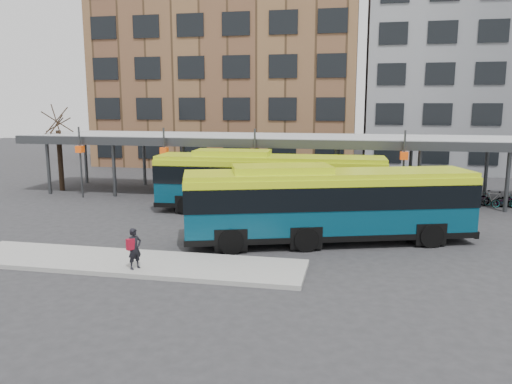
{
  "coord_description": "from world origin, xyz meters",
  "views": [
    {
      "loc": [
        3.18,
        -20.77,
        6.41
      ],
      "look_at": [
        -1.84,
        4.29,
        1.8
      ],
      "focal_mm": 35.0,
      "sensor_mm": 36.0,
      "label": 1
    }
  ],
  "objects_px": {
    "bus_rear": "(269,180)",
    "bus_front": "(328,202)",
    "tree": "(60,157)",
    "pedestrian": "(134,248)"
  },
  "relations": [
    {
      "from": "bus_front",
      "to": "pedestrian",
      "type": "relative_size",
      "value": 8.5
    },
    {
      "from": "tree",
      "to": "bus_rear",
      "type": "bearing_deg",
      "value": -15.09
    },
    {
      "from": "bus_front",
      "to": "bus_rear",
      "type": "relative_size",
      "value": 1.0
    },
    {
      "from": "bus_rear",
      "to": "tree",
      "type": "bearing_deg",
      "value": 162.45
    },
    {
      "from": "pedestrian",
      "to": "tree",
      "type": "bearing_deg",
      "value": 68.89
    },
    {
      "from": "bus_rear",
      "to": "bus_front",
      "type": "bearing_deg",
      "value": -59.47
    },
    {
      "from": "bus_front",
      "to": "tree",
      "type": "bearing_deg",
      "value": 135.33
    },
    {
      "from": "tree",
      "to": "pedestrian",
      "type": "height_order",
      "value": "tree"
    },
    {
      "from": "tree",
      "to": "bus_rear",
      "type": "relative_size",
      "value": 0.42
    },
    {
      "from": "tree",
      "to": "pedestrian",
      "type": "distance_m",
      "value": 20.66
    }
  ]
}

